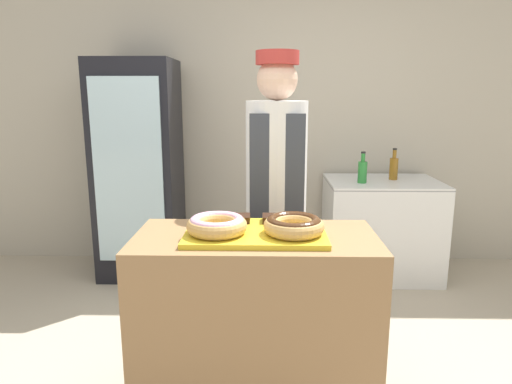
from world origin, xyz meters
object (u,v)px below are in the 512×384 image
Objects in this scene: bottle_amber at (394,168)px; chest_freezer at (381,227)px; brownie_back_left at (240,218)px; brownie_back_right at (273,218)px; baker_person at (276,196)px; donut_chocolate_glaze at (294,225)px; beverage_fridge at (139,170)px; bottle_green at (362,171)px; serving_tray at (256,233)px; donut_light_glaze at (217,224)px.

chest_freezer is at bearing -154.73° from bottle_amber.
brownie_back_right is (0.16, 0.00, 0.00)m from brownie_back_left.
bottle_amber is at bearing 57.75° from brownie_back_right.
baker_person is at bearing 86.61° from brownie_back_right.
donut_chocolate_glaze is 2.72× the size of brownie_back_right.
brownie_back_right is at bearing -55.58° from beverage_fridge.
bottle_green is (1.82, -0.10, 0.02)m from beverage_fridge.
beverage_fridge is (-1.11, 1.12, -0.04)m from baker_person.
donut_chocolate_glaze is 0.22m from brownie_back_right.
beverage_fridge is (-1.00, 1.73, -0.00)m from serving_tray.
brownie_back_right is at bearing -93.39° from baker_person.
donut_chocolate_glaze is 0.32m from brownie_back_left.
bottle_green is (0.90, 1.48, -0.01)m from brownie_back_left.
bottle_amber reaches higher than bottle_green.
brownie_back_left is 0.16m from brownie_back_right.
donut_light_glaze reaches higher than brownie_back_left.
bottle_amber is (0.94, 1.82, -0.04)m from donut_chocolate_glaze.
serving_tray is 2.41× the size of bottle_amber.
beverage_fridge is at bearing 124.42° from brownie_back_right.
bottle_amber reaches higher than serving_tray.
donut_light_glaze is 1.95m from bottle_green.
donut_chocolate_glaze is 1.80m from bottle_green.
baker_person is 1.91× the size of chest_freezer.
donut_light_glaze is 1.00× the size of donut_chocolate_glaze.
donut_light_glaze is 2.72× the size of brownie_back_left.
donut_chocolate_glaze is at bearing -38.09° from brownie_back_left.
donut_light_glaze is at bearing -123.68° from chest_freezer.
baker_person is 1.58m from beverage_fridge.
serving_tray is 6.36× the size of brownie_back_left.
serving_tray is at bearing -118.60° from brownie_back_right.
beverage_fridge is at bearing -179.81° from chest_freezer.
serving_tray is 2.00m from beverage_fridge.
serving_tray is at bearing -61.40° from brownie_back_left.
bottle_green reaches higher than donut_light_glaze.
brownie_back_left is at bearing 65.31° from donut_light_glaze.
beverage_fridge is at bearing 123.44° from donut_chocolate_glaze.
baker_person is (-0.06, 0.65, -0.02)m from donut_chocolate_glaze.
serving_tray is at bearing -120.44° from chest_freezer.
donut_light_glaze is 0.22m from brownie_back_left.
chest_freezer is 0.51m from bottle_amber.
brownie_back_left is at bearing -124.67° from chest_freezer.
brownie_back_left is 0.50m from baker_person.
brownie_back_left is 0.06× the size of beverage_fridge.
baker_person is (0.03, 0.46, 0.01)m from brownie_back_right.
brownie_back_right is 0.39× the size of bottle_green.
donut_chocolate_glaze reaches higher than brownie_back_left.
chest_freezer is 0.55m from bottle_green.
brownie_back_right is 1.91m from chest_freezer.
bottle_green reaches higher than brownie_back_right.
bottle_amber is (2.11, 0.05, 0.02)m from beverage_fridge.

